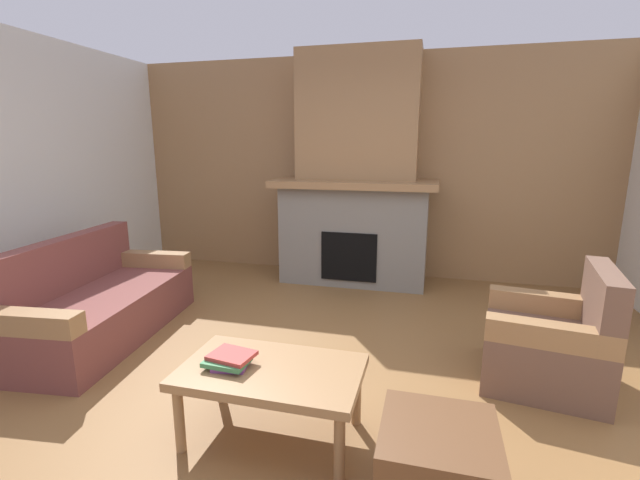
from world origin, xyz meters
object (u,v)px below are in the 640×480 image
couch (95,304)px  ottoman (437,467)px  fireplace (356,185)px  armchair (551,343)px  coffee_table (271,376)px

couch → ottoman: couch is taller
fireplace → armchair: bearing=-49.2°
armchair → coffee_table: armchair is taller
fireplace → coffee_table: fireplace is taller
coffee_table → armchair: bearing=32.0°
coffee_table → ottoman: size_ratio=1.92×
armchair → coffee_table: size_ratio=0.86×
armchair → coffee_table: (-1.66, -1.04, 0.08)m
fireplace → ottoman: 3.59m
ottoman → coffee_table: bearing=163.6°
couch → fireplace: bearing=49.3°
fireplace → ottoman: fireplace is taller
couch → coffee_table: size_ratio=1.89×
armchair → coffee_table: 1.96m
armchair → ottoman: 1.51m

